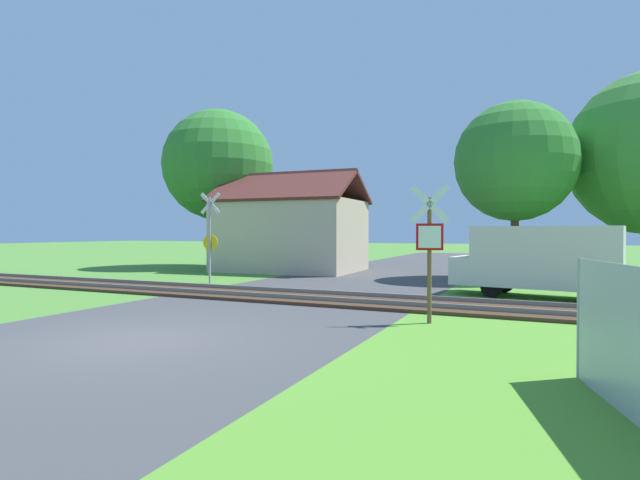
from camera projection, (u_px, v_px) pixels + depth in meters
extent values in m
plane|color=#4C8433|center=(134.00, 341.00, 9.46)|extent=(160.00, 160.00, 0.00)
cube|color=#424244|center=(200.00, 323.00, 11.29)|extent=(8.05, 80.00, 0.01)
cube|color=#54912D|center=(535.00, 447.00, 4.77)|extent=(6.00, 20.00, 0.01)
cube|color=#422D1E|center=(292.00, 297.00, 15.42)|extent=(60.00, 2.60, 0.10)
cube|color=slate|center=(302.00, 291.00, 16.08)|extent=(60.00, 0.08, 0.12)
cube|color=slate|center=(281.00, 296.00, 14.77)|extent=(60.00, 0.08, 0.12)
cylinder|color=brown|center=(429.00, 261.00, 11.21)|extent=(0.10, 0.10, 2.84)
cube|color=red|center=(430.00, 237.00, 11.14)|extent=(0.59, 0.17, 0.60)
cube|color=white|center=(430.00, 237.00, 11.12)|extent=(0.48, 0.13, 0.49)
cube|color=white|center=(430.00, 204.00, 11.13)|extent=(0.86, 0.24, 0.88)
cube|color=white|center=(430.00, 204.00, 11.13)|extent=(0.86, 0.24, 0.88)
cylinder|color=#9E9EA5|center=(210.00, 240.00, 19.94)|extent=(0.09, 0.09, 3.45)
cube|color=white|center=(210.00, 203.00, 19.98)|extent=(0.87, 0.16, 0.88)
cube|color=white|center=(210.00, 203.00, 19.98)|extent=(0.87, 0.16, 0.88)
cylinder|color=yellow|center=(210.00, 242.00, 20.01)|extent=(0.64, 0.12, 0.64)
cube|color=#C6B293|center=(291.00, 236.00, 26.30)|extent=(7.20, 5.39, 3.68)
cube|color=#562823|center=(280.00, 185.00, 25.07)|extent=(7.47, 3.18, 1.70)
cube|color=#562823|center=(301.00, 189.00, 27.45)|extent=(7.47, 3.18, 1.70)
cube|color=brown|center=(325.00, 187.00, 25.54)|extent=(0.52, 0.52, 1.10)
cylinder|color=#513823|center=(218.00, 236.00, 29.36)|extent=(0.37, 0.37, 3.57)
sphere|color=#337A2D|center=(218.00, 165.00, 29.29)|extent=(6.44, 6.44, 6.44)
cylinder|color=#513823|center=(515.00, 243.00, 21.61)|extent=(0.34, 0.34, 3.17)
sphere|color=#337A2D|center=(515.00, 162.00, 21.55)|extent=(5.16, 5.16, 5.16)
cube|color=silver|center=(546.00, 257.00, 15.51)|extent=(4.45, 2.55, 1.90)
cube|color=silver|center=(467.00, 269.00, 16.87)|extent=(0.98, 1.89, 0.90)
cube|color=#19232D|center=(478.00, 245.00, 16.65)|extent=(0.30, 1.60, 0.85)
cube|color=navy|center=(551.00, 266.00, 16.31)|extent=(3.73, 0.62, 0.16)
cylinder|color=black|center=(504.00, 282.00, 16.96)|extent=(0.70, 0.29, 0.68)
cylinder|color=black|center=(492.00, 287.00, 15.66)|extent=(0.70, 0.29, 0.68)
cylinder|color=black|center=(600.00, 288.00, 15.39)|extent=(0.70, 0.29, 0.68)
cylinder|color=black|center=(595.00, 293.00, 14.09)|extent=(0.70, 0.29, 0.68)
cylinder|color=#9E9EA5|center=(579.00, 318.00, 7.01)|extent=(0.06, 0.06, 1.70)
cube|color=#ADB2B7|center=(638.00, 346.00, 5.29)|extent=(0.94, 3.37, 1.70)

